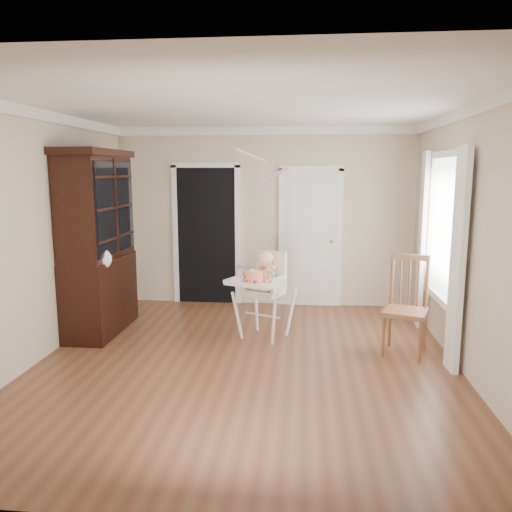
# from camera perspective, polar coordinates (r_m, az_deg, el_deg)

# --- Properties ---
(floor) EXTENTS (5.00, 5.00, 0.00)m
(floor) POSITION_cam_1_polar(r_m,az_deg,el_deg) (5.51, -1.18, -12.13)
(floor) COLOR brown
(floor) RESTS_ON ground
(ceiling) EXTENTS (5.00, 5.00, 0.00)m
(ceiling) POSITION_cam_1_polar(r_m,az_deg,el_deg) (5.16, -1.29, 16.95)
(ceiling) COLOR white
(ceiling) RESTS_ON wall_back
(wall_back) EXTENTS (4.50, 0.00, 4.50)m
(wall_back) POSITION_cam_1_polar(r_m,az_deg,el_deg) (7.64, 0.97, 4.43)
(wall_back) COLOR beige
(wall_back) RESTS_ON floor
(wall_left) EXTENTS (0.00, 5.00, 5.00)m
(wall_left) POSITION_cam_1_polar(r_m,az_deg,el_deg) (5.87, -23.62, 2.04)
(wall_left) COLOR beige
(wall_left) RESTS_ON floor
(wall_right) EXTENTS (0.00, 5.00, 5.00)m
(wall_right) POSITION_cam_1_polar(r_m,az_deg,el_deg) (5.39, 23.28, 1.46)
(wall_right) COLOR beige
(wall_right) RESTS_ON floor
(crown_molding) EXTENTS (4.50, 5.00, 0.12)m
(crown_molding) POSITION_cam_1_polar(r_m,az_deg,el_deg) (5.15, -1.28, 16.28)
(crown_molding) COLOR white
(crown_molding) RESTS_ON ceiling
(doorway) EXTENTS (1.06, 0.05, 2.22)m
(doorway) POSITION_cam_1_polar(r_m,az_deg,el_deg) (7.77, -5.68, 2.69)
(doorway) COLOR black
(doorway) RESTS_ON wall_back
(closet_door) EXTENTS (0.96, 0.09, 2.13)m
(closet_door) POSITION_cam_1_polar(r_m,az_deg,el_deg) (7.63, 6.21, 1.91)
(closet_door) COLOR white
(closet_door) RESTS_ON wall_back
(window_right) EXTENTS (0.13, 1.84, 2.30)m
(window_right) POSITION_cam_1_polar(r_m,az_deg,el_deg) (6.14, 20.36, 1.95)
(window_right) COLOR white
(window_right) RESTS_ON wall_right
(high_chair) EXTENTS (0.87, 0.95, 1.09)m
(high_chair) POSITION_cam_1_polar(r_m,az_deg,el_deg) (6.13, 0.97, -3.30)
(high_chair) COLOR white
(high_chair) RESTS_ON floor
(baby) EXTENTS (0.29, 0.31, 0.49)m
(baby) POSITION_cam_1_polar(r_m,az_deg,el_deg) (6.12, 1.11, -1.79)
(baby) COLOR beige
(baby) RESTS_ON high_chair
(cake) EXTENTS (0.30, 0.30, 0.14)m
(cake) POSITION_cam_1_polar(r_m,az_deg,el_deg) (5.88, -0.29, -2.34)
(cake) COLOR silver
(cake) RESTS_ON high_chair
(sippy_cup) EXTENTS (0.08, 0.08, 0.20)m
(sippy_cup) POSITION_cam_1_polar(r_m,az_deg,el_deg) (6.10, -1.94, -1.77)
(sippy_cup) COLOR pink
(sippy_cup) RESTS_ON high_chair
(china_cabinet) EXTENTS (0.61, 1.37, 2.31)m
(china_cabinet) POSITION_cam_1_polar(r_m,az_deg,el_deg) (6.60, -17.63, 1.47)
(china_cabinet) COLOR black
(china_cabinet) RESTS_ON floor
(dining_chair) EXTENTS (0.58, 0.58, 1.11)m
(dining_chair) POSITION_cam_1_polar(r_m,az_deg,el_deg) (5.89, 16.75, -5.78)
(dining_chair) COLOR brown
(dining_chair) RESTS_ON floor
(streamer) EXTENTS (0.35, 0.38, 0.15)m
(streamer) POSITION_cam_1_polar(r_m,az_deg,el_deg) (5.04, -0.68, 11.45)
(streamer) COLOR pink
(streamer) RESTS_ON ceiling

